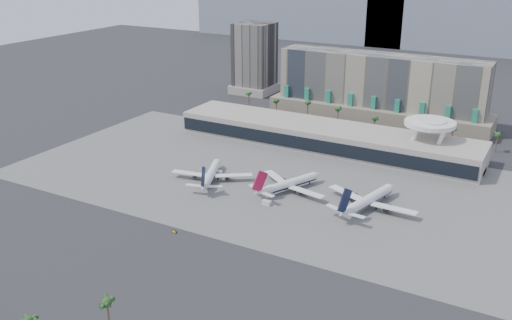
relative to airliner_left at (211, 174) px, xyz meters
The scene contains 15 objects.
ground 47.32m from the airliner_left, 53.11° to the right, with size 900.00×900.00×0.00m, color #232326.
apron_pad 33.36m from the airliner_left, 31.35° to the left, with size 260.00×130.00×0.06m, color #5B5B59.
mountain_ridge 436.69m from the airliner_left, 82.59° to the left, with size 680.00×60.00×70.00m.
hotel 142.56m from the airliner_left, 74.33° to the left, with size 140.00×30.00×42.00m.
office_tower 176.49m from the airliner_left, 112.34° to the left, with size 30.00×30.00×52.00m.
terminal 77.52m from the airliner_left, 68.55° to the left, with size 170.00×32.50×14.50m.
saucer_structure 115.28m from the airliner_left, 43.20° to the left, with size 26.00×26.00×21.89m.
palm_row 113.14m from the airliner_left, 71.77° to the left, with size 157.80×2.80×13.10m.
airliner_left is the anchor object (origin of this frame).
airliner_centre 38.74m from the airliner_left, 10.99° to the left, with size 37.24×38.33×14.17m.
airliner_right 75.98m from the airliner_left, ahead, with size 42.17×43.80×15.37m.
service_vehicle_a 7.69m from the airliner_left, 101.48° to the left, with size 4.86×2.37×2.37m, color white.
service_vehicle_b 37.74m from the airliner_left, 17.27° to the right, with size 3.86×2.20×1.98m, color silver.
taxiway_sign 53.96m from the airliner_left, 72.42° to the right, with size 2.30×0.62×1.04m.
near_palm_b 122.09m from the airliner_left, 70.11° to the right, with size 6.00×6.00×15.90m.
Camera 1 is at (112.56, -171.97, 106.05)m, focal length 40.00 mm.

